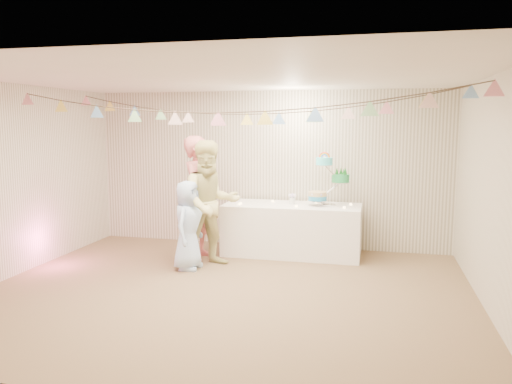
% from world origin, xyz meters
% --- Properties ---
extents(floor, '(6.00, 6.00, 0.00)m').
position_xyz_m(floor, '(0.00, 0.00, 0.00)').
color(floor, brown).
rests_on(floor, ground).
extents(ceiling, '(6.00, 6.00, 0.00)m').
position_xyz_m(ceiling, '(0.00, 0.00, 2.60)').
color(ceiling, beige).
rests_on(ceiling, ground).
extents(back_wall, '(6.00, 6.00, 0.00)m').
position_xyz_m(back_wall, '(0.00, 2.50, 1.30)').
color(back_wall, silver).
rests_on(back_wall, ground).
extents(front_wall, '(6.00, 6.00, 0.00)m').
position_xyz_m(front_wall, '(0.00, -2.50, 1.30)').
color(front_wall, silver).
rests_on(front_wall, ground).
extents(left_wall, '(5.00, 5.00, 0.00)m').
position_xyz_m(left_wall, '(-3.00, 0.00, 1.30)').
color(left_wall, silver).
rests_on(left_wall, ground).
extents(right_wall, '(5.00, 5.00, 0.00)m').
position_xyz_m(right_wall, '(3.00, 0.00, 1.30)').
color(right_wall, silver).
rests_on(right_wall, ground).
extents(table, '(2.14, 0.85, 0.80)m').
position_xyz_m(table, '(0.50, 1.98, 0.40)').
color(table, white).
rests_on(table, floor).
extents(cake_stand, '(0.69, 0.41, 0.77)m').
position_xyz_m(cake_stand, '(1.05, 2.03, 1.14)').
color(cake_stand, silver).
rests_on(cake_stand, table).
extents(cake_bottom, '(0.31, 0.31, 0.15)m').
position_xyz_m(cake_bottom, '(0.90, 1.97, 0.84)').
color(cake_bottom, '#2A90C7').
rests_on(cake_bottom, cake_stand).
extents(cake_middle, '(0.27, 0.27, 0.22)m').
position_xyz_m(cake_middle, '(1.23, 2.12, 1.11)').
color(cake_middle, '#20934A').
rests_on(cake_middle, cake_stand).
extents(cake_top_tier, '(0.25, 0.25, 0.19)m').
position_xyz_m(cake_top_tier, '(0.99, 2.00, 1.38)').
color(cake_top_tier, '#51EFFF').
rests_on(cake_top_tier, cake_stand).
extents(platter, '(0.35, 0.35, 0.02)m').
position_xyz_m(platter, '(-0.14, 1.93, 0.76)').
color(platter, white).
rests_on(platter, table).
extents(posy, '(0.15, 0.15, 0.17)m').
position_xyz_m(posy, '(0.50, 2.03, 0.84)').
color(posy, white).
rests_on(posy, table).
extents(person_adult_a, '(0.51, 0.73, 1.88)m').
position_xyz_m(person_adult_a, '(-0.84, 1.43, 0.94)').
color(person_adult_a, '#CB6B6A').
rests_on(person_adult_a, floor).
extents(person_adult_b, '(1.13, 1.08, 1.83)m').
position_xyz_m(person_adult_b, '(-0.55, 1.09, 0.91)').
color(person_adult_b, '#DCD287').
rests_on(person_adult_b, floor).
extents(person_child, '(0.43, 0.64, 1.27)m').
position_xyz_m(person_child, '(-0.81, 0.85, 0.64)').
color(person_child, '#B4D2FF').
rests_on(person_child, floor).
extents(bunting_back, '(5.60, 1.10, 0.40)m').
position_xyz_m(bunting_back, '(0.00, 1.10, 2.35)').
color(bunting_back, pink).
rests_on(bunting_back, ceiling).
extents(bunting_front, '(5.60, 0.90, 0.36)m').
position_xyz_m(bunting_front, '(0.00, -0.20, 2.32)').
color(bunting_front, '#72A5E5').
rests_on(bunting_front, ceiling).
extents(tealight_0, '(0.04, 0.04, 0.03)m').
position_xyz_m(tealight_0, '(-0.30, 1.83, 0.82)').
color(tealight_0, '#FFD88C').
rests_on(tealight_0, table).
extents(tealight_1, '(0.04, 0.04, 0.03)m').
position_xyz_m(tealight_1, '(0.15, 2.16, 0.82)').
color(tealight_1, '#FFD88C').
rests_on(tealight_1, table).
extents(tealight_2, '(0.04, 0.04, 0.03)m').
position_xyz_m(tealight_2, '(0.60, 1.76, 0.82)').
color(tealight_2, '#FFD88C').
rests_on(tealight_2, table).
extents(tealight_3, '(0.04, 0.04, 0.03)m').
position_xyz_m(tealight_3, '(0.85, 2.20, 0.82)').
color(tealight_3, '#FFD88C').
rests_on(tealight_3, table).
extents(tealight_4, '(0.04, 0.04, 0.03)m').
position_xyz_m(tealight_4, '(1.32, 1.80, 0.82)').
color(tealight_4, '#FFD88C').
rests_on(tealight_4, table).
extents(tealight_5, '(0.04, 0.04, 0.03)m').
position_xyz_m(tealight_5, '(1.40, 2.13, 0.82)').
color(tealight_5, '#FFD88C').
rests_on(tealight_5, table).
extents(tealight_6, '(0.04, 0.04, 0.03)m').
position_xyz_m(tealight_6, '(-0.30, 1.74, 0.82)').
color(tealight_6, '#FFD88C').
rests_on(tealight_6, table).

